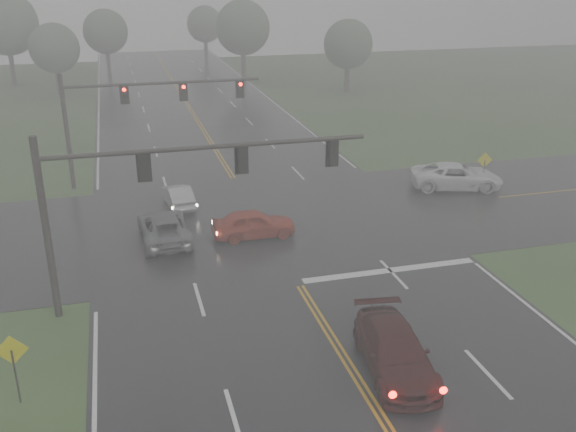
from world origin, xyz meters
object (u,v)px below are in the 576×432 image
object	(u,v)px
pickup_white	(455,188)
sedan_maroon	(394,370)
signal_gantry_near	(149,185)
sedan_silver	(179,206)
signal_gantry_far	(127,106)
car_grey	(165,241)
sedan_red	(254,237)

from	to	relation	value
pickup_white	sedan_maroon	bearing A→B (deg)	161.92
pickup_white	signal_gantry_near	bearing A→B (deg)	134.01
sedan_silver	signal_gantry_near	size ratio (longest dim) A/B	0.29
signal_gantry_near	signal_gantry_far	distance (m)	16.55
car_grey	signal_gantry_far	distance (m)	11.26
sedan_red	signal_gantry_far	size ratio (longest dim) A/B	0.35
signal_gantry_far	pickup_white	bearing A→B (deg)	-17.95
sedan_maroon	sedan_silver	distance (m)	19.34
sedan_red	pickup_white	bearing A→B (deg)	-72.28
pickup_white	signal_gantry_near	xyz separation A→B (m)	(-19.56, -10.14, 5.26)
signal_gantry_near	sedan_maroon	bearing A→B (deg)	-42.90
sedan_silver	car_grey	world-z (taller)	car_grey
signal_gantry_near	signal_gantry_far	xyz separation A→B (m)	(-0.23, 16.55, -0.16)
sedan_maroon	car_grey	bearing A→B (deg)	123.81
sedan_maroon	signal_gantry_near	xyz separation A→B (m)	(-7.63, 7.09, 5.26)
sedan_silver	signal_gantry_near	world-z (taller)	signal_gantry_near
sedan_maroon	signal_gantry_far	size ratio (longest dim) A/B	0.42
sedan_red	car_grey	xyz separation A→B (m)	(-4.56, 0.75, 0.00)
sedan_silver	pickup_white	distance (m)	17.48
car_grey	sedan_maroon	bearing A→B (deg)	113.93
sedan_silver	pickup_white	bearing A→B (deg)	170.97
car_grey	signal_gantry_far	bearing A→B (deg)	-86.19
sedan_maroon	signal_gantry_far	bearing A→B (deg)	115.84
sedan_red	signal_gantry_far	bearing A→B (deg)	28.53
sedan_red	car_grey	distance (m)	4.62
signal_gantry_near	signal_gantry_far	size ratio (longest dim) A/B	1.06
car_grey	sedan_silver	bearing A→B (deg)	-106.98
pickup_white	signal_gantry_near	size ratio (longest dim) A/B	0.44
sedan_red	signal_gantry_near	distance (m)	9.54
sedan_maroon	car_grey	size ratio (longest dim) A/B	1.01
sedan_red	car_grey	bearing A→B (deg)	81.44
sedan_red	signal_gantry_far	world-z (taller)	signal_gantry_far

